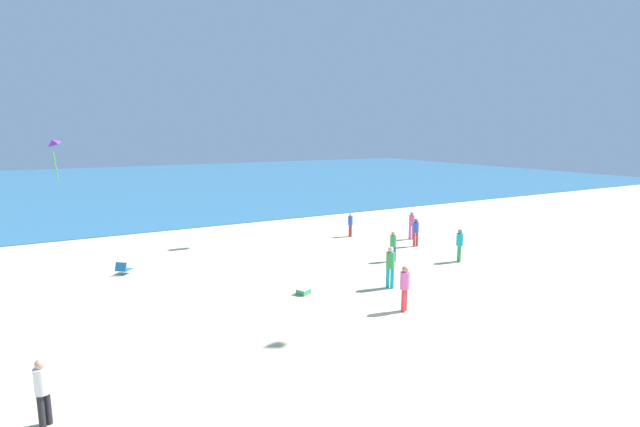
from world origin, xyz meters
name	(u,v)px	position (x,y,z in m)	size (l,w,h in m)	color
ground_plane	(276,262)	(0.00, 10.00, 0.00)	(120.00, 120.00, 0.00)	beige
ocean_water	(140,183)	(0.00, 49.96, 0.03)	(120.00, 60.00, 0.05)	teal
beach_chair_mid_beach	(123,268)	(-6.56, 11.45, 0.28)	(0.78, 0.79, 0.57)	#2370B2
cooler_box	(304,291)	(-0.89, 5.41, 0.12)	(0.60, 0.57, 0.23)	#339956
person_0	(390,264)	(2.42, 4.38, 0.97)	(0.46, 0.46, 1.68)	#19ADB2
person_1	(350,223)	(6.15, 13.02, 0.80)	(0.29, 0.29, 1.39)	red
person_2	(405,285)	(1.33, 2.15, 0.93)	(0.44, 0.44, 1.61)	red
person_3	(393,244)	(4.95, 7.44, 0.84)	(0.40, 0.40, 1.46)	blue
person_4	(42,388)	(-9.39, 0.73, 0.87)	(0.42, 0.42, 1.50)	black
person_5	(412,223)	(8.83, 10.70, 0.93)	(0.44, 0.44, 1.61)	#D8599E
person_6	(416,230)	(7.90, 9.25, 0.88)	(0.37, 0.37, 1.52)	red
person_8	(460,243)	(7.67, 5.86, 0.92)	(0.44, 0.44, 1.59)	green
kite_purple	(53,143)	(-8.79, 4.74, 5.80)	(0.41, 0.47, 1.17)	purple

